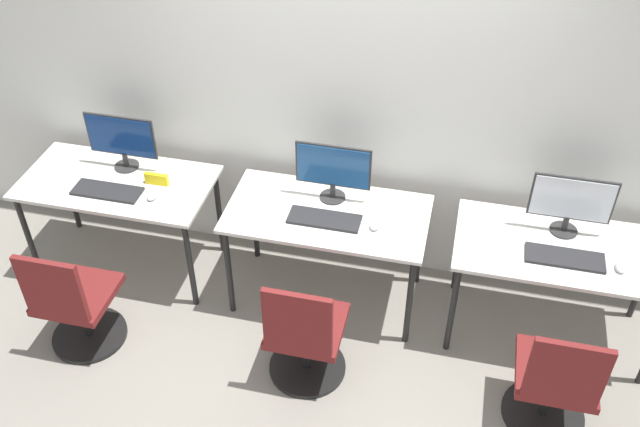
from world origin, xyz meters
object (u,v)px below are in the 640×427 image
Objects in this scene: office_chair_center at (305,338)px; monitor_right at (571,202)px; keyboard_left at (107,191)px; mouse_right at (621,268)px; office_chair_right at (554,386)px; office_chair_left at (75,306)px; keyboard_right at (565,258)px; monitor_center at (333,170)px; keyboard_center at (324,219)px; mouse_left at (152,196)px; monitor_left at (121,140)px; mouse_center at (375,226)px.

monitor_right is (1.43, 0.87, 0.62)m from office_chair_center.
mouse_right is at bearing 0.10° from keyboard_left.
monitor_right is 1.08m from office_chair_right.
mouse_right is (1.73, 0.58, 0.42)m from office_chair_center.
office_chair_left reaches higher than keyboard_right.
monitor_center is 1.07× the size of keyboard_right.
monitor_center is 0.32m from keyboard_center.
keyboard_left is 0.94× the size of monitor_center.
office_chair_left reaches higher than keyboard_left.
monitor_right is (2.90, 0.29, 0.21)m from keyboard_left.
mouse_right is (2.90, -0.00, 0.00)m from mouse_left.
monitor_right is (1.45, 0.00, 0.00)m from monitor_center.
monitor_right reaches higher than mouse_left.
monitor_left is at bearing 179.80° from monitor_right.
office_chair_left is 1.77× the size of monitor_right.
monitor_right is 0.56× the size of office_chair_right.
monitor_left is 1.00× the size of monitor_right.
office_chair_right is at bearing -17.01° from monitor_left.
office_chair_left is 1.46m from office_chair_center.
monitor_center is (1.45, -0.01, 0.00)m from monitor_left.
monitor_left is 5.39× the size of mouse_left.
mouse_right is at bearing -5.21° from monitor_left.
monitor_left reaches higher than office_chair_center.
keyboard_center is at bearing -9.81° from monitor_left.
mouse_right is (1.76, -0.28, -0.21)m from monitor_center.
mouse_center is 0.20× the size of keyboard_right.
office_chair_center reaches higher than mouse_center.
monitor_center is 0.56× the size of office_chair_right.
office_chair_right is (-0.30, -0.60, -0.42)m from mouse_right.
office_chair_right is (0.01, -0.88, -0.62)m from monitor_right.
monitor_right is (1.13, 0.24, 0.21)m from mouse_center.
mouse_center is at bearing 178.78° from keyboard_right.
monitor_center is 1.07m from office_chair_center.
keyboard_right is at bearing 176.30° from mouse_right.
keyboard_center is (1.43, 0.70, 0.41)m from office_chair_left.
office_chair_center is 1.88m from mouse_right.
office_chair_right is at bearing 1.18° from office_chair_left.
mouse_center is at bearing -8.00° from monitor_left.
keyboard_right is (2.59, 0.02, -0.01)m from mouse_left.
office_chair_right is at bearing -13.03° from mouse_left.
monitor_center reaches higher than mouse_left.
keyboard_center is (1.45, -0.25, -0.21)m from monitor_left.
keyboard_left is 2.93m from monitor_right.
mouse_center is at bearing 1.61° from keyboard_left.
mouse_right is at bearing 63.62° from office_chair_right.
office_chair_left is at bearing -113.71° from mouse_left.
monitor_center is 1.45m from monitor_right.
keyboard_right is at bearing -1.22° from mouse_center.
keyboard_left is 2.90m from keyboard_right.
keyboard_right is at bearing 0.37° from mouse_left.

